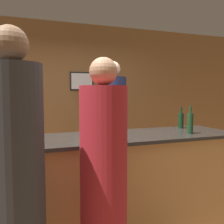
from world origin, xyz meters
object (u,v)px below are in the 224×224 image
object	(u,v)px
guest_0	(14,194)
guest_1	(104,186)
wine_bottle_0	(190,123)
wine_bottle_1	(181,120)
bartender	(113,135)

from	to	relation	value
guest_0	guest_1	world-z (taller)	guest_0
wine_bottle_0	wine_bottle_1	xyz separation A→B (m)	(0.16, 0.40, -0.02)
guest_0	wine_bottle_1	bearing A→B (deg)	28.60
bartender	wine_bottle_1	world-z (taller)	bartender
guest_1	wine_bottle_0	size ratio (longest dim) A/B	5.68
guest_0	guest_1	bearing A→B (deg)	9.29
bartender	wine_bottle_0	size ratio (longest dim) A/B	6.28
guest_1	wine_bottle_1	distance (m)	1.74
guest_1	guest_0	bearing A→B (deg)	-170.71
guest_0	wine_bottle_0	xyz separation A→B (m)	(1.86, 0.70, 0.30)
guest_0	bartender	bearing A→B (deg)	53.34
guest_0	wine_bottle_0	bearing A→B (deg)	20.63
bartender	guest_1	size ratio (longest dim) A/B	1.11
bartender	wine_bottle_1	xyz separation A→B (m)	(0.72, -0.64, 0.26)
bartender	guest_0	size ratio (longest dim) A/B	1.02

